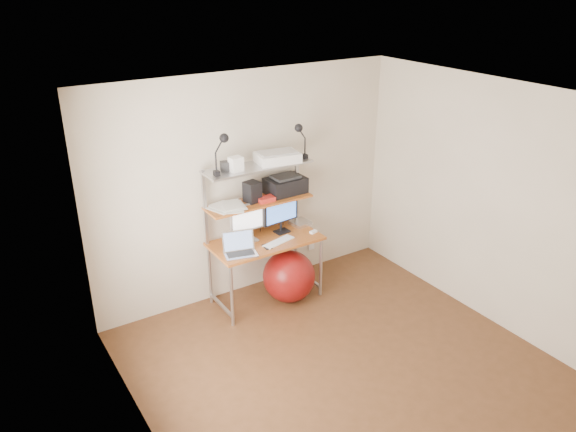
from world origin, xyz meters
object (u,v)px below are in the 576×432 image
Objects in this scene: monitor_silver at (247,220)px; printer at (285,185)px; exercise_ball at (289,276)px; monitor_black at (281,213)px; laptop at (239,249)px.

printer is (0.53, 0.08, 0.27)m from monitor_silver.
monitor_silver is at bearing 147.53° from exercise_ball.
exercise_ball is (-0.04, -0.23, -0.67)m from monitor_black.
laptop is (-0.63, -0.21, -0.17)m from monitor_black.
monitor_black is 0.71m from exercise_ball.
laptop is at bearing 177.75° from exercise_ball.
monitor_black is 0.77× the size of exercise_ball.
laptop is at bearing -159.32° from printer.
monitor_black is 1.04× the size of printer.
monitor_silver is 0.42m from monitor_black.
monitor_silver reaches higher than monitor_black.
exercise_ball is (0.38, -0.24, -0.69)m from monitor_silver.
monitor_silver is 0.60m from printer.
monitor_black reaches higher than laptop.
monitor_silver is 1.18× the size of laptop.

